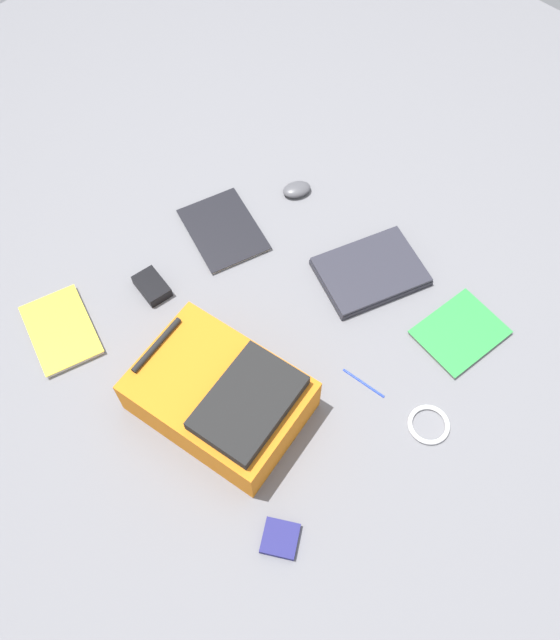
{
  "coord_description": "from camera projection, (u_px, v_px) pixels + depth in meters",
  "views": [
    {
      "loc": [
        -0.66,
        -0.65,
        1.71
      ],
      "look_at": [
        0.05,
        0.02,
        0.02
      ],
      "focal_mm": 37.41,
      "sensor_mm": 36.0,
      "label": 1
    }
  ],
  "objects": [
    {
      "name": "book_red",
      "position": [
        223.0,
        230.0,
        2.14
      ],
      "size": [
        0.29,
        0.33,
        0.01
      ],
      "color": "silver",
      "rests_on": "ground_plane"
    },
    {
      "name": "laptop",
      "position": [
        370.0,
        272.0,
        2.04
      ],
      "size": [
        0.37,
        0.33,
        0.03
      ],
      "color": "#24242C",
      "rests_on": "ground_plane"
    },
    {
      "name": "backpack",
      "position": [
        222.0,
        397.0,
        1.77
      ],
      "size": [
        0.38,
        0.48,
        0.18
      ],
      "color": "orange",
      "rests_on": "ground_plane"
    },
    {
      "name": "pen_black",
      "position": [
        364.0,
        383.0,
        1.87
      ],
      "size": [
        0.02,
        0.14,
        0.01
      ],
      "primitive_type": "cylinder",
      "rotation": [
        1.57,
        0.0,
        0.1
      ],
      "color": "#1933B2",
      "rests_on": "ground_plane"
    },
    {
      "name": "ground_plane",
      "position": [
        274.0,
        339.0,
        1.95
      ],
      "size": [
        3.78,
        3.78,
        0.0
      ],
      "primitive_type": "plane",
      "color": "slate"
    },
    {
      "name": "book_blue",
      "position": [
        460.0,
        333.0,
        1.95
      ],
      "size": [
        0.27,
        0.23,
        0.01
      ],
      "color": "silver",
      "rests_on": "ground_plane"
    },
    {
      "name": "book_manual",
      "position": [
        61.0,
        330.0,
        1.95
      ],
      "size": [
        0.25,
        0.3,
        0.02
      ],
      "color": "silver",
      "rests_on": "ground_plane"
    },
    {
      "name": "cable_coil",
      "position": [
        429.0,
        425.0,
        1.81
      ],
      "size": [
        0.11,
        0.11,
        0.01
      ],
      "primitive_type": "torus",
      "color": "silver",
      "rests_on": "ground_plane"
    },
    {
      "name": "computer_mouse",
      "position": [
        297.0,
        189.0,
        2.21
      ],
      "size": [
        0.11,
        0.1,
        0.03
      ],
      "primitive_type": "ellipsoid",
      "rotation": [
        0.0,
        0.0,
        1.11
      ],
      "color": "#4C4C51",
      "rests_on": "ground_plane"
    },
    {
      "name": "power_brick",
      "position": [
        152.0,
        286.0,
        2.01
      ],
      "size": [
        0.09,
        0.12,
        0.04
      ],
      "primitive_type": "cube",
      "rotation": [
        0.0,
        0.0,
        -0.16
      ],
      "color": "black",
      "rests_on": "ground_plane"
    },
    {
      "name": "earbud_pouch",
      "position": [
        280.0,
        539.0,
        1.65
      ],
      "size": [
        0.12,
        0.12,
        0.02
      ],
      "primitive_type": "cube",
      "rotation": [
        0.0,
        0.0,
        0.54
      ],
      "color": "navy",
      "rests_on": "ground_plane"
    }
  ]
}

